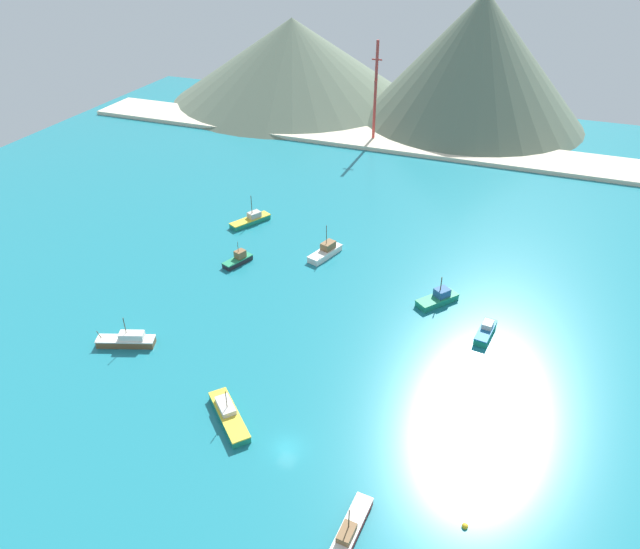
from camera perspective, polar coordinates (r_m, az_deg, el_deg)
ground at (r=106.54m, az=3.23°, el=-5.09°), size 260.00×280.00×0.50m
fishing_boat_0 at (r=140.38m, az=-6.71°, el=5.29°), size 7.23×10.29×6.95m
fishing_boat_1 at (r=124.68m, az=-7.93°, el=1.45°), size 4.59×7.13×5.15m
fishing_boat_2 at (r=107.53m, az=15.77°, el=-5.32°), size 3.26×7.45×2.37m
fishing_boat_3 at (r=106.66m, az=-18.18°, el=-6.07°), size 10.15×5.61×5.78m
fishing_boat_4 at (r=77.29m, az=2.91°, el=-23.50°), size 3.00×10.13×5.15m
fishing_boat_5 at (r=126.12m, az=0.56°, el=2.24°), size 5.36×9.34×7.26m
fishing_boat_6 at (r=113.68m, az=11.38°, el=-2.29°), size 7.54×8.52×5.63m
fishing_boat_7 at (r=89.83m, az=-8.85°, el=-13.33°), size 10.07×9.63×5.35m
buoy_0 at (r=80.17m, az=13.87°, el=-22.61°), size 0.79×0.79×0.79m
beach_strip at (r=187.67m, az=12.36°, el=11.86°), size 247.00×18.33×1.20m
hill_west at (r=232.09m, az=-2.67°, el=20.08°), size 90.98×90.98×29.11m
hill_central at (r=210.51m, az=15.01°, el=19.50°), size 75.34×75.34×41.37m
radio_tower at (r=186.86m, az=5.39°, el=17.20°), size 3.05×2.44×30.49m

